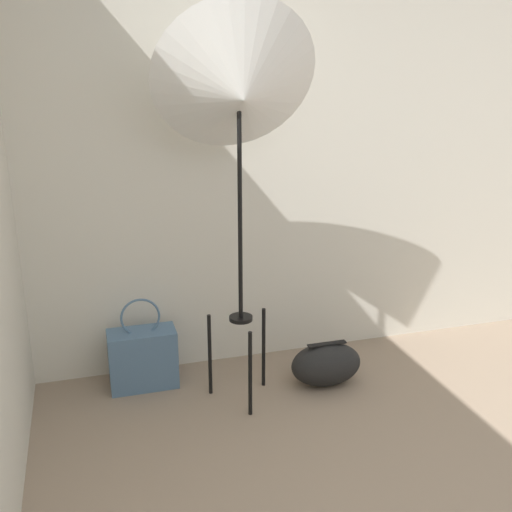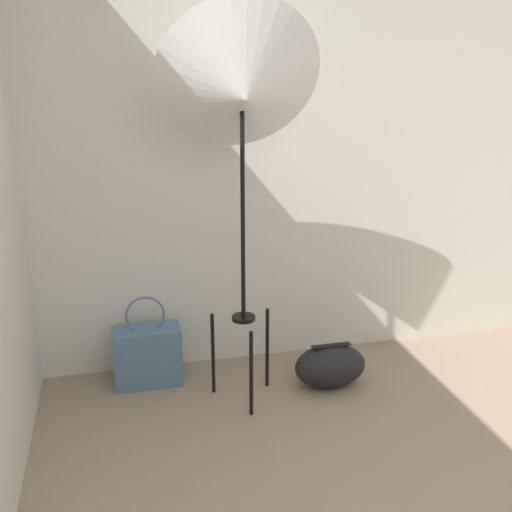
# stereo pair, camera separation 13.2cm
# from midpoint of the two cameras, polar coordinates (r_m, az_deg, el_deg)

# --- Properties ---
(wall_back) EXTENTS (8.00, 0.05, 2.60)m
(wall_back) POSITION_cam_midpoint_polar(r_m,az_deg,el_deg) (3.45, 2.67, 11.01)
(wall_back) COLOR beige
(wall_back) RESTS_ON ground_plane
(photo_umbrella) EXTENTS (0.80, 0.57, 2.00)m
(photo_umbrella) POSITION_cam_midpoint_polar(r_m,az_deg,el_deg) (2.84, -3.02, 15.45)
(photo_umbrella) COLOR black
(photo_umbrella) RESTS_ON ground_plane
(tote_bag) EXTENTS (0.37, 0.18, 0.52)m
(tote_bag) POSITION_cam_midpoint_polar(r_m,az_deg,el_deg) (3.40, -11.83, -9.48)
(tote_bag) COLOR slate
(tote_bag) RESTS_ON ground_plane
(duffel_bag) EXTENTS (0.40, 0.24, 0.25)m
(duffel_bag) POSITION_cam_midpoint_polar(r_m,az_deg,el_deg) (3.38, 5.57, -10.23)
(duffel_bag) COLOR black
(duffel_bag) RESTS_ON ground_plane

